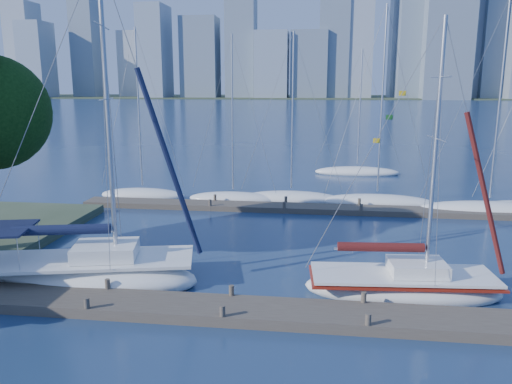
# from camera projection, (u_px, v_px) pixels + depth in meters

# --- Properties ---
(ground) EXTENTS (700.00, 700.00, 0.00)m
(ground) POSITION_uv_depth(u_px,v_px,m) (227.00, 315.00, 18.42)
(ground) COLOR navy
(ground) RESTS_ON ground
(near_dock) EXTENTS (26.00, 2.00, 0.40)m
(near_dock) POSITION_uv_depth(u_px,v_px,m) (227.00, 310.00, 18.38)
(near_dock) COLOR #4A4036
(near_dock) RESTS_ON ground
(far_dock) EXTENTS (30.00, 1.80, 0.36)m
(far_dock) POSITION_uv_depth(u_px,v_px,m) (300.00, 208.00, 33.65)
(far_dock) COLOR #4A4036
(far_dock) RESTS_ON ground
(far_shore) EXTENTS (800.00, 100.00, 1.50)m
(far_shore) POSITION_uv_depth(u_px,v_px,m) (316.00, 97.00, 328.67)
(far_shore) COLOR #38472D
(far_shore) RESTS_ON ground
(sailboat_navy) EXTENTS (9.73, 5.02, 13.91)m
(sailboat_navy) POSITION_uv_depth(u_px,v_px,m) (91.00, 260.00, 21.28)
(sailboat_navy) COLOR white
(sailboat_navy) RESTS_ON ground
(sailboat_maroon) EXTENTS (7.99, 3.14, 11.35)m
(sailboat_maroon) POSITION_uv_depth(u_px,v_px,m) (403.00, 274.00, 20.04)
(sailboat_maroon) COLOR white
(sailboat_maroon) RESTS_ON ground
(bg_boat_0) EXTENTS (6.50, 2.25, 12.66)m
(bg_boat_0) POSITION_uv_depth(u_px,v_px,m) (143.00, 194.00, 37.49)
(bg_boat_0) COLOR white
(bg_boat_0) RESTS_ON ground
(bg_boat_1) EXTENTS (6.83, 3.40, 12.06)m
(bg_boat_1) POSITION_uv_depth(u_px,v_px,m) (233.00, 198.00, 36.39)
(bg_boat_1) COLOR white
(bg_boat_1) RESTS_ON ground
(bg_boat_2) EXTENTS (7.44, 2.87, 12.27)m
(bg_boat_2) POSITION_uv_depth(u_px,v_px,m) (291.00, 198.00, 36.36)
(bg_boat_2) COLOR white
(bg_boat_2) RESTS_ON ground
(bg_boat_3) EXTENTS (8.36, 5.26, 13.88)m
(bg_boat_3) POSITION_uv_depth(u_px,v_px,m) (377.00, 201.00, 35.24)
(bg_boat_3) COLOR white
(bg_boat_3) RESTS_ON ground
(bg_boat_4) EXTENTS (9.20, 2.90, 13.95)m
(bg_boat_4) POSITION_uv_depth(u_px,v_px,m) (489.00, 209.00, 32.94)
(bg_boat_4) COLOR white
(bg_boat_4) RESTS_ON ground
(bg_boat_7) EXTENTS (8.08, 2.67, 11.85)m
(bg_boat_7) POSITION_uv_depth(u_px,v_px,m) (357.00, 172.00, 47.31)
(bg_boat_7) COLOR white
(bg_boat_7) RESTS_ON ground
(skyline) EXTENTS (503.19, 51.31, 116.17)m
(skyline) POSITION_uv_depth(u_px,v_px,m) (352.00, 35.00, 289.50)
(skyline) COLOR #8496AB
(skyline) RESTS_ON ground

